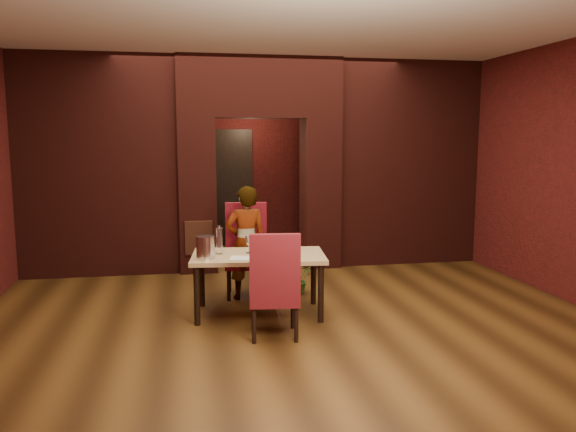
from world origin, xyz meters
The scene contains 24 objects.
floor centered at (0.00, 0.00, 0.00)m, with size 8.00×8.00×0.00m, color #4D3013.
ceiling centered at (0.00, 0.00, 3.20)m, with size 7.00×8.00×0.04m, color silver.
wall_back centered at (0.00, 4.00, 1.60)m, with size 7.00×0.04×3.20m, color maroon.
wall_front centered at (0.00, -4.00, 1.60)m, with size 7.00×0.04×3.20m, color maroon.
wall_right centered at (3.50, 0.00, 1.60)m, with size 0.04×8.00×3.20m, color maroon.
pillar_left centered at (-0.95, 2.00, 1.15)m, with size 0.55×0.55×2.30m, color maroon.
pillar_right centered at (0.95, 2.00, 1.15)m, with size 0.55×0.55×2.30m, color maroon.
lintel centered at (0.00, 2.00, 2.75)m, with size 2.45×0.55×0.90m, color maroon.
wing_wall_left centered at (-2.36, 2.00, 1.60)m, with size 2.27×0.35×3.20m, color maroon.
wing_wall_right centered at (2.36, 2.00, 1.60)m, with size 2.27×0.35×3.20m, color maroon.
vent_panel centered at (-0.95, 1.71, 0.55)m, with size 0.40×0.03×0.50m, color #A84F30.
rear_door centered at (-0.40, 3.94, 1.05)m, with size 0.90×0.08×2.10m, color black.
rear_door_frame centered at (-0.40, 3.90, 1.05)m, with size 1.02×0.04×2.22m, color black.
dining_table centered at (-0.32, -0.31, 0.35)m, with size 1.49×0.84×0.70m, color tan.
chair_far centered at (-0.38, 0.47, 0.59)m, with size 0.54×0.54×1.18m, color maroon.
chair_near centered at (-0.26, -1.05, 0.55)m, with size 0.50×0.50×1.09m, color maroon.
person_seated centered at (-0.39, 0.35, 0.71)m, with size 0.52×0.34×1.42m, color white.
wine_glass_a centered at (-0.42, -0.22, 0.80)m, with size 0.08×0.08×0.20m, color white, non-canonical shape.
wine_glass_b centered at (-0.33, -0.28, 0.81)m, with size 0.09×0.09×0.22m, color white, non-canonical shape.
wine_glass_c centered at (-0.15, -0.41, 0.82)m, with size 0.09×0.09×0.23m, color white, non-canonical shape.
tasting_sheet centered at (-0.50, -0.50, 0.70)m, with size 0.31×0.23×0.00m, color silver.
wine_bucket centered at (-0.92, -0.43, 0.82)m, with size 0.20×0.20×0.25m, color silver.
water_bottle centered at (-0.76, -0.21, 0.86)m, with size 0.08×0.08×0.32m, color white.
potted_plant centered at (0.30, 0.45, 0.18)m, with size 0.33×0.29×0.37m, color #31641E.
Camera 1 is at (-1.11, -6.51, 2.02)m, focal length 35.00 mm.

